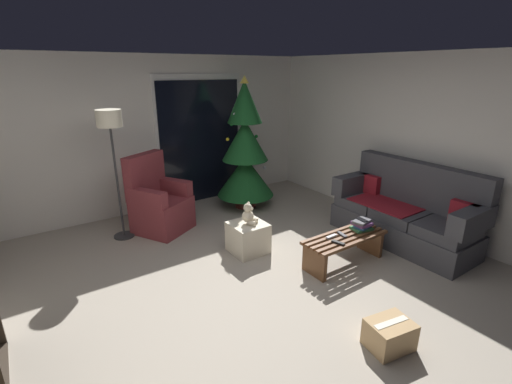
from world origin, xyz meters
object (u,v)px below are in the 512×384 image
object	(u,v)px
ottoman	(248,237)
cardboard_box_taped_mid_floor	(389,335)
floor_lamp	(111,131)
teddy_bear_cream	(249,215)
cell_phone	(362,220)
remote_black	(338,243)
armchair	(159,204)
christmas_tree	(245,152)
remote_graphite	(342,235)
couch	(405,213)
remote_silver	(331,236)
coffee_table	(344,245)
book_stack	(362,225)

from	to	relation	value
ottoman	cardboard_box_taped_mid_floor	xyz separation A→B (m)	(0.05, -2.12, -0.07)
floor_lamp	cardboard_box_taped_mid_floor	world-z (taller)	floor_lamp
floor_lamp	teddy_bear_cream	size ratio (longest dim) A/B	6.25
cell_phone	cardboard_box_taped_mid_floor	xyz separation A→B (m)	(-1.03, -1.20, -0.38)
cell_phone	floor_lamp	size ratio (longest dim) A/B	0.08
remote_black	floor_lamp	size ratio (longest dim) A/B	0.09
armchair	cardboard_box_taped_mid_floor	xyz separation A→B (m)	(0.75, -3.43, -0.28)
christmas_tree	floor_lamp	world-z (taller)	christmas_tree
remote_graphite	christmas_tree	bearing A→B (deg)	-80.01
floor_lamp	teddy_bear_cream	distance (m)	2.09
floor_lamp	ottoman	world-z (taller)	floor_lamp
remote_graphite	teddy_bear_cream	world-z (taller)	teddy_bear_cream
remote_graphite	couch	bearing A→B (deg)	-170.76
cardboard_box_taped_mid_floor	remote_black	bearing A→B (deg)	64.65
couch	remote_silver	xyz separation A→B (m)	(-1.33, 0.10, -0.02)
coffee_table	floor_lamp	distance (m)	3.30
remote_silver	cell_phone	bearing A→B (deg)	79.97
teddy_bear_cream	ottoman	bearing A→B (deg)	131.04
coffee_table	cardboard_box_taped_mid_floor	bearing A→B (deg)	-121.83
ottoman	cardboard_box_taped_mid_floor	distance (m)	2.12
remote_graphite	christmas_tree	size ratio (longest dim) A/B	0.07
couch	coffee_table	size ratio (longest dim) A/B	1.76
ottoman	remote_silver	bearing A→B (deg)	-53.25
book_stack	cardboard_box_taped_mid_floor	world-z (taller)	book_stack
armchair	ottoman	bearing A→B (deg)	-61.94
teddy_bear_cream	christmas_tree	bearing A→B (deg)	58.53
book_stack	armchair	world-z (taller)	armchair
coffee_table	remote_black	xyz separation A→B (m)	(-0.22, -0.09, 0.13)
remote_silver	remote_black	world-z (taller)	same
couch	floor_lamp	size ratio (longest dim) A/B	1.09
teddy_bear_cream	remote_silver	bearing A→B (deg)	-53.29
coffee_table	remote_silver	distance (m)	0.22
coffee_table	cell_phone	xyz separation A→B (m)	(0.29, 0.00, 0.26)
coffee_table	book_stack	world-z (taller)	book_stack
armchair	teddy_bear_cream	xyz separation A→B (m)	(0.70, -1.32, 0.12)
remote_graphite	christmas_tree	world-z (taller)	christmas_tree
remote_black	book_stack	size ratio (longest dim) A/B	0.56
remote_black	armchair	bearing A→B (deg)	-75.65
remote_graphite	floor_lamp	world-z (taller)	floor_lamp
remote_silver	book_stack	size ratio (longest dim) A/B	0.56
remote_silver	christmas_tree	xyz separation A→B (m)	(0.23, 2.24, 0.58)
cardboard_box_taped_mid_floor	couch	bearing A→B (deg)	31.59
couch	armchair	xyz separation A→B (m)	(-2.66, 2.25, 0.00)
remote_silver	teddy_bear_cream	bearing A→B (deg)	-145.31
remote_black	remote_graphite	bearing A→B (deg)	-162.98
cell_phone	floor_lamp	bearing A→B (deg)	141.09
coffee_table	christmas_tree	bearing A→B (deg)	88.48
remote_graphite	book_stack	bearing A→B (deg)	-172.46
christmas_tree	remote_silver	bearing A→B (deg)	-95.76
couch	cardboard_box_taped_mid_floor	bearing A→B (deg)	-148.41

